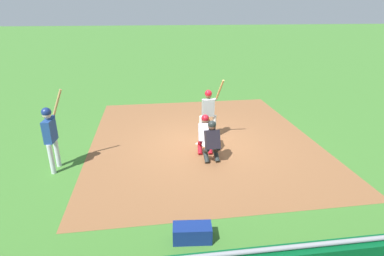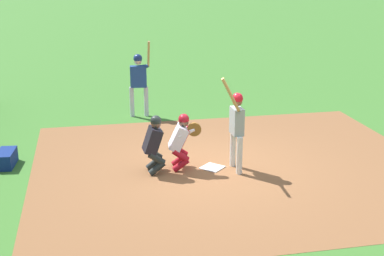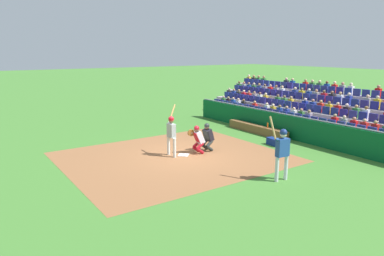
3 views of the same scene
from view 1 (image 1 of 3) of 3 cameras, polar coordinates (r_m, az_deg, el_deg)
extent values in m
plane|color=#3E762C|center=(10.39, 2.32, -2.97)|extent=(160.00, 160.00, 0.00)
cube|color=brown|center=(10.84, 1.87, -1.87)|extent=(7.71, 8.99, 0.01)
cube|color=white|center=(10.38, 2.32, -2.89)|extent=(0.62, 0.62, 0.02)
cylinder|color=silver|center=(10.65, 1.71, 0.11)|extent=(0.13, 0.13, 0.83)
cylinder|color=silver|center=(10.75, 4.20, 0.26)|extent=(0.13, 0.13, 0.83)
cube|color=#939C9C|center=(10.46, 3.04, 3.83)|extent=(0.41, 0.23, 0.59)
sphere|color=brown|center=(10.33, 3.08, 6.17)|extent=(0.22, 0.22, 0.22)
sphere|color=red|center=(10.32, 3.09, 6.49)|extent=(0.24, 0.24, 0.24)
cylinder|color=#939C9C|center=(10.37, 3.37, 5.28)|extent=(0.44, 0.13, 0.14)
cylinder|color=#939C9C|center=(10.40, 4.24, 5.31)|extent=(0.17, 0.14, 0.13)
cylinder|color=#BB8949|center=(10.12, 5.21, 7.11)|extent=(0.21, 0.47, 0.76)
sphere|color=black|center=(10.39, 4.55, 5.42)|extent=(0.06, 0.06, 0.06)
cylinder|color=#AD1321|center=(9.66, 1.50, -3.93)|extent=(0.18, 0.40, 0.34)
cylinder|color=#AD1321|center=(9.57, 1.51, -2.74)|extent=(0.18, 0.39, 0.33)
cylinder|color=#AD1321|center=(9.69, 3.39, -3.89)|extent=(0.18, 0.40, 0.34)
cylinder|color=#AD1321|center=(9.60, 3.42, -2.70)|extent=(0.18, 0.39, 0.33)
cube|color=silver|center=(9.41, 2.52, -0.82)|extent=(0.46, 0.49, 0.60)
cube|color=#AD1321|center=(9.52, 2.46, -0.55)|extent=(0.40, 0.28, 0.44)
sphere|color=brown|center=(9.39, 2.50, 1.48)|extent=(0.22, 0.22, 0.22)
cube|color=black|center=(9.39, 2.50, 1.48)|extent=(0.21, 0.14, 0.20)
sphere|color=#AD1321|center=(9.37, 2.50, 1.82)|extent=(0.24, 0.24, 0.24)
cylinder|color=brown|center=(9.65, 3.09, 1.14)|extent=(0.10, 0.31, 0.30)
cylinder|color=silver|center=(9.52, 3.36, 0.39)|extent=(0.12, 0.39, 0.22)
cylinder|color=#242A29|center=(9.16, 2.68, -5.46)|extent=(0.16, 0.39, 0.34)
cylinder|color=#242A29|center=(9.06, 2.70, -4.22)|extent=(0.16, 0.39, 0.33)
cylinder|color=#242A29|center=(9.23, 4.61, -5.27)|extent=(0.16, 0.39, 0.34)
cylinder|color=#242A29|center=(9.14, 4.65, -4.04)|extent=(0.16, 0.39, 0.33)
cube|color=black|center=(8.89, 3.84, -2.15)|extent=(0.45, 0.43, 0.60)
cube|color=#242A29|center=(9.00, 3.64, -1.85)|extent=(0.39, 0.22, 0.45)
sphere|color=brown|center=(8.83, 3.75, 0.28)|extent=(0.22, 0.22, 0.22)
cube|color=black|center=(8.83, 3.75, 0.28)|extent=(0.20, 0.11, 0.20)
sphere|color=#242A29|center=(8.81, 3.76, 0.64)|extent=(0.24, 0.24, 0.24)
cylinder|color=gray|center=(4.67, 16.71, -20.75)|extent=(14.04, 0.07, 0.07)
cylinder|color=#D35216|center=(5.66, 19.15, -21.09)|extent=(0.07, 0.07, 0.27)
cube|color=navy|center=(6.35, 0.05, -19.06)|extent=(0.79, 0.43, 0.34)
cylinder|color=silver|center=(9.24, -24.85, -5.31)|extent=(0.14, 0.14, 0.89)
cylinder|color=silver|center=(9.60, -23.98, -4.19)|extent=(0.14, 0.14, 0.89)
cube|color=navy|center=(9.14, -25.13, -0.46)|extent=(0.26, 0.49, 0.63)
sphere|color=beige|center=(8.99, -25.59, 2.30)|extent=(0.23, 0.23, 0.23)
sphere|color=navy|center=(8.97, -25.65, 2.68)|extent=(0.26, 0.26, 0.26)
cylinder|color=navy|center=(9.08, -25.16, 1.41)|extent=(0.18, 0.51, 0.14)
cylinder|color=navy|center=(9.24, -24.75, 1.82)|extent=(0.15, 0.18, 0.13)
cylinder|color=tan|center=(9.12, -23.97, 4.34)|extent=(0.36, 0.07, 0.77)
sphere|color=black|center=(9.27, -24.51, 2.08)|extent=(0.06, 0.06, 0.06)
camera|label=2|loc=(14.21, 56.04, 12.94)|focal=49.97mm
camera|label=3|loc=(20.39, -41.95, 16.76)|focal=33.15mm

